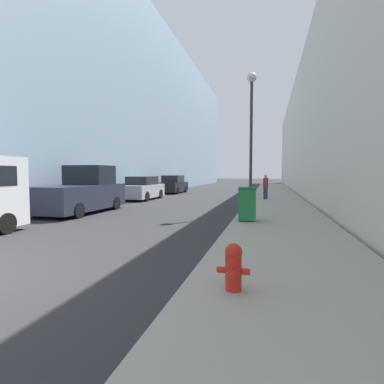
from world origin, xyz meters
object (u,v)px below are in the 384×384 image
(trash_bin, at_px, (247,204))
(pedestrian_on_sidewalk, at_px, (266,187))
(lamppost, at_px, (251,123))
(parked_sedan_far, at_px, (173,185))
(pickup_truck, at_px, (81,193))
(parked_sedan_near, at_px, (142,189))
(fire_hydrant, at_px, (233,266))

(trash_bin, xyz_separation_m, pedestrian_on_sidewalk, (0.52, 9.29, 0.19))
(trash_bin, bearing_deg, lamppost, 91.16)
(parked_sedan_far, xyz_separation_m, pedestrian_on_sidewalk, (8.38, -6.38, 0.20))
(pickup_truck, bearing_deg, parked_sedan_far, 90.38)
(parked_sedan_near, bearing_deg, pickup_truck, -89.58)
(lamppost, xyz_separation_m, parked_sedan_far, (-7.81, 13.05, -3.24))
(pickup_truck, bearing_deg, pedestrian_on_sidewalk, 43.05)
(pedestrian_on_sidewalk, bearing_deg, parked_sedan_far, 142.71)
(trash_bin, distance_m, pedestrian_on_sidewalk, 9.31)
(lamppost, bearing_deg, fire_hydrant, -88.08)
(fire_hydrant, height_order, parked_sedan_far, parked_sedan_far)
(fire_hydrant, distance_m, lamppost, 9.73)
(fire_hydrant, height_order, pedestrian_on_sidewalk, pedestrian_on_sidewalk)
(fire_hydrant, distance_m, trash_bin, 6.46)
(pedestrian_on_sidewalk, bearing_deg, trash_bin, -93.20)
(lamppost, bearing_deg, parked_sedan_near, 142.26)
(lamppost, bearing_deg, parked_sedan_far, 120.89)
(parked_sedan_near, bearing_deg, lamppost, -37.74)
(trash_bin, distance_m, parked_sedan_far, 17.53)
(trash_bin, relative_size, parked_sedan_far, 0.28)
(trash_bin, height_order, pickup_truck, pickup_truck)
(fire_hydrant, xyz_separation_m, pickup_truck, (-8.02, 8.00, 0.41))
(trash_bin, relative_size, pedestrian_on_sidewalk, 0.75)
(parked_sedan_far, bearing_deg, parked_sedan_near, -89.66)
(trash_bin, bearing_deg, pedestrian_on_sidewalk, 86.80)
(trash_bin, xyz_separation_m, parked_sedan_near, (-7.82, 8.64, -0.02))
(pickup_truck, distance_m, parked_sedan_near, 7.08)
(pickup_truck, relative_size, parked_sedan_far, 1.17)
(parked_sedan_far, distance_m, pedestrian_on_sidewalk, 10.53)
(fire_hydrant, relative_size, lamppost, 0.11)
(lamppost, height_order, pickup_truck, lamppost)
(parked_sedan_far, bearing_deg, trash_bin, -63.37)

